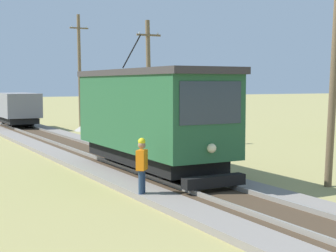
{
  "coord_description": "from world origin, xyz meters",
  "views": [
    {
      "loc": [
        -8.24,
        0.46,
        3.33
      ],
      "look_at": [
        0.7,
        17.16,
        1.78
      ],
      "focal_mm": 55.96,
      "sensor_mm": 36.0,
      "label": 1
    }
  ],
  "objects_px": {
    "gravel_pile": "(92,124)",
    "second_worker": "(142,166)",
    "utility_pole_near_tram": "(335,57)",
    "utility_pole_far": "(80,71)",
    "freight_car": "(17,108)",
    "red_tram": "(150,115)",
    "utility_pole_mid": "(149,81)"
  },
  "relations": [
    {
      "from": "gravel_pile",
      "to": "freight_car",
      "type": "bearing_deg",
      "value": 141.33
    },
    {
      "from": "gravel_pile",
      "to": "second_worker",
      "type": "distance_m",
      "value": 22.62
    },
    {
      "from": "freight_car",
      "to": "gravel_pile",
      "type": "height_order",
      "value": "freight_car"
    },
    {
      "from": "gravel_pile",
      "to": "second_worker",
      "type": "bearing_deg",
      "value": -106.39
    },
    {
      "from": "utility_pole_near_tram",
      "to": "utility_pole_far",
      "type": "xyz_separation_m",
      "value": [
        0.0,
        24.88,
        0.1
      ]
    },
    {
      "from": "utility_pole_near_tram",
      "to": "gravel_pile",
      "type": "height_order",
      "value": "utility_pole_near_tram"
    },
    {
      "from": "gravel_pile",
      "to": "utility_pole_mid",
      "type": "bearing_deg",
      "value": -91.5
    },
    {
      "from": "utility_pole_mid",
      "to": "second_worker",
      "type": "height_order",
      "value": "utility_pole_mid"
    },
    {
      "from": "freight_car",
      "to": "gravel_pile",
      "type": "relative_size",
      "value": 2.0
    },
    {
      "from": "red_tram",
      "to": "freight_car",
      "type": "relative_size",
      "value": 1.64
    },
    {
      "from": "red_tram",
      "to": "utility_pole_mid",
      "type": "distance_m",
      "value": 9.76
    },
    {
      "from": "red_tram",
      "to": "utility_pole_far",
      "type": "height_order",
      "value": "utility_pole_far"
    },
    {
      "from": "utility_pole_far",
      "to": "gravel_pile",
      "type": "relative_size",
      "value": 3.21
    },
    {
      "from": "red_tram",
      "to": "freight_car",
      "type": "bearing_deg",
      "value": 90.01
    },
    {
      "from": "second_worker",
      "to": "freight_car",
      "type": "bearing_deg",
      "value": 129.43
    },
    {
      "from": "freight_car",
      "to": "utility_pole_near_tram",
      "type": "relative_size",
      "value": 0.64
    },
    {
      "from": "utility_pole_mid",
      "to": "freight_car",
      "type": "bearing_deg",
      "value": 107.68
    },
    {
      "from": "second_worker",
      "to": "utility_pole_near_tram",
      "type": "bearing_deg",
      "value": 32.21
    },
    {
      "from": "utility_pole_near_tram",
      "to": "red_tram",
      "type": "bearing_deg",
      "value": 132.29
    },
    {
      "from": "red_tram",
      "to": "gravel_pile",
      "type": "height_order",
      "value": "red_tram"
    },
    {
      "from": "freight_car",
      "to": "utility_pole_far",
      "type": "xyz_separation_m",
      "value": [
        4.2,
        -1.64,
        2.71
      ]
    },
    {
      "from": "utility_pole_mid",
      "to": "second_worker",
      "type": "relative_size",
      "value": 3.77
    },
    {
      "from": "second_worker",
      "to": "red_tram",
      "type": "bearing_deg",
      "value": 103.95
    },
    {
      "from": "freight_car",
      "to": "second_worker",
      "type": "xyz_separation_m",
      "value": [
        -1.93,
        -25.26,
        -0.57
      ]
    },
    {
      "from": "utility_pole_mid",
      "to": "gravel_pile",
      "type": "bearing_deg",
      "value": 88.5
    },
    {
      "from": "utility_pole_near_tram",
      "to": "second_worker",
      "type": "height_order",
      "value": "utility_pole_near_tram"
    },
    {
      "from": "utility_pole_mid",
      "to": "utility_pole_near_tram",
      "type": "bearing_deg",
      "value": -90.0
    },
    {
      "from": "utility_pole_near_tram",
      "to": "utility_pole_far",
      "type": "height_order",
      "value": "utility_pole_far"
    },
    {
      "from": "utility_pole_near_tram",
      "to": "second_worker",
      "type": "bearing_deg",
      "value": 168.42
    },
    {
      "from": "freight_car",
      "to": "utility_pole_far",
      "type": "height_order",
      "value": "utility_pole_far"
    },
    {
      "from": "freight_car",
      "to": "utility_pole_mid",
      "type": "relative_size",
      "value": 0.77
    },
    {
      "from": "utility_pole_far",
      "to": "utility_pole_mid",
      "type": "bearing_deg",
      "value": -90.0
    }
  ]
}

